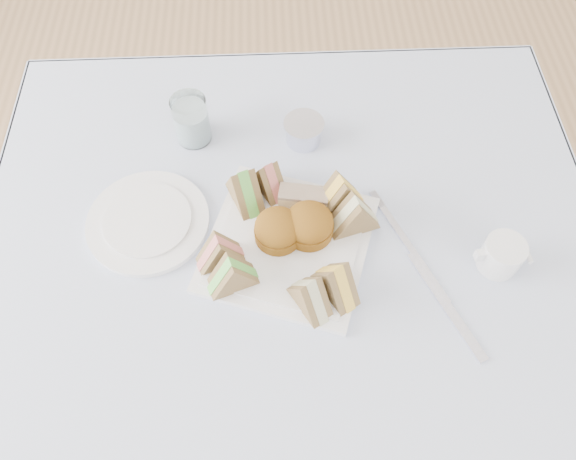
{
  "coord_description": "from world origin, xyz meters",
  "views": [
    {
      "loc": [
        -0.03,
        -0.38,
        1.53
      ],
      "look_at": [
        -0.01,
        0.06,
        0.8
      ],
      "focal_mm": 35.0,
      "sensor_mm": 36.0,
      "label": 1
    }
  ],
  "objects_px": {
    "serving_plate": "(288,244)",
    "water_glass": "(191,120)",
    "creamer_jug": "(501,255)",
    "table": "(292,358)"
  },
  "relations": [
    {
      "from": "serving_plate",
      "to": "water_glass",
      "type": "distance_m",
      "value": 0.29
    },
    {
      "from": "serving_plate",
      "to": "creamer_jug",
      "type": "height_order",
      "value": "creamer_jug"
    },
    {
      "from": "water_glass",
      "to": "creamer_jug",
      "type": "relative_size",
      "value": 1.44
    },
    {
      "from": "creamer_jug",
      "to": "serving_plate",
      "type": "bearing_deg",
      "value": 165.88
    },
    {
      "from": "water_glass",
      "to": "creamer_jug",
      "type": "height_order",
      "value": "water_glass"
    },
    {
      "from": "serving_plate",
      "to": "water_glass",
      "type": "relative_size",
      "value": 2.71
    },
    {
      "from": "table",
      "to": "water_glass",
      "type": "height_order",
      "value": "water_glass"
    },
    {
      "from": "table",
      "to": "water_glass",
      "type": "distance_m",
      "value": 0.54
    },
    {
      "from": "water_glass",
      "to": "serving_plate",
      "type": "bearing_deg",
      "value": -55.8
    },
    {
      "from": "water_glass",
      "to": "creamer_jug",
      "type": "bearing_deg",
      "value": -30.03
    }
  ]
}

